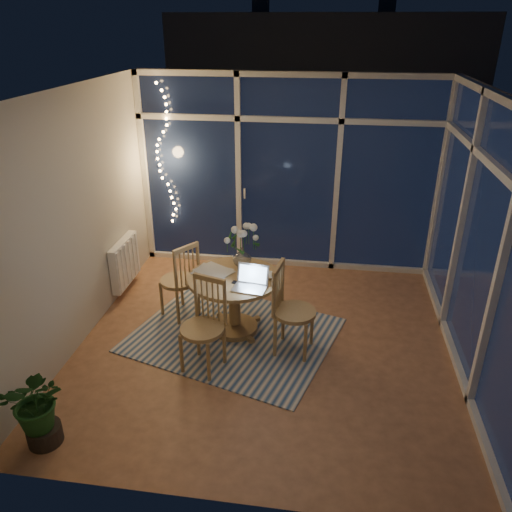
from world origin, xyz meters
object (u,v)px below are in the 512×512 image
chair_right (295,310)px  chair_front (202,327)px  flower_vase (242,257)px  chair_left (178,279)px  laptop (249,278)px  potted_plant (38,406)px  dining_table (235,304)px

chair_right → chair_front: size_ratio=1.03×
chair_right → flower_vase: bearing=58.4°
chair_left → chair_right: bearing=104.4°
laptop → potted_plant: 2.20m
dining_table → chair_front: size_ratio=1.03×
chair_left → chair_front: (0.51, -0.93, 0.00)m
dining_table → flower_vase: size_ratio=4.76×
chair_left → flower_vase: size_ratio=4.58×
dining_table → laptop: size_ratio=3.01×
dining_table → chair_front: chair_front is taller
chair_right → flower_vase: (-0.63, 0.55, 0.29)m
potted_plant → chair_left: bearing=74.9°
chair_right → potted_plant: (-1.93, -1.55, -0.12)m
chair_front → potted_plant: chair_front is taller
flower_vase → potted_plant: size_ratio=0.28×
chair_left → potted_plant: (-0.56, -2.07, -0.10)m
dining_table → flower_vase: 0.52m
dining_table → chair_right: size_ratio=1.00×
chair_left → chair_front: 1.06m
chair_right → potted_plant: chair_right is taller
chair_front → chair_right: bearing=43.6°
chair_left → dining_table: bearing=106.7°
dining_table → chair_left: chair_left is taller
dining_table → chair_left: 0.74m
dining_table → flower_vase: bearing=81.3°
chair_right → laptop: bearing=94.4°
flower_vase → potted_plant: flower_vase is taller
dining_table → chair_right: (0.68, -0.28, 0.16)m
chair_left → chair_right: chair_right is taller
chair_left → chair_front: size_ratio=0.99×
chair_front → chair_left: bearing=136.1°
dining_table → potted_plant: (-1.25, -1.84, 0.04)m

